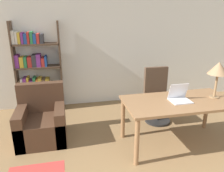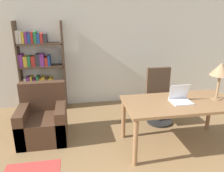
# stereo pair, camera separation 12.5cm
# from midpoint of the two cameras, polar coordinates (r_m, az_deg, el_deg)

# --- Properties ---
(wall_back) EXTENTS (8.00, 0.06, 2.70)m
(wall_back) POSITION_cam_midpoint_polar(r_m,az_deg,el_deg) (5.06, -2.73, 10.43)
(wall_back) COLOR silver
(wall_back) RESTS_ON ground_plane
(desk) EXTENTS (1.72, 0.86, 0.76)m
(desk) POSITION_cam_midpoint_polar(r_m,az_deg,el_deg) (3.58, 16.03, -5.11)
(desk) COLOR olive
(desk) RESTS_ON ground_plane
(laptop) EXTENTS (0.31, 0.26, 0.27)m
(laptop) POSITION_cam_midpoint_polar(r_m,az_deg,el_deg) (3.53, 16.26, -2.83)
(laptop) COLOR silver
(laptop) RESTS_ON desk
(table_lamp) EXTENTS (0.32, 0.32, 0.58)m
(table_lamp) POSITION_cam_midpoint_polar(r_m,az_deg,el_deg) (3.75, 25.19, 4.03)
(table_lamp) COLOR olive
(table_lamp) RESTS_ON desk
(office_chair) EXTENTS (0.49, 0.49, 1.07)m
(office_chair) POSITION_cam_midpoint_polar(r_m,az_deg,el_deg) (4.38, 10.96, -2.82)
(office_chair) COLOR black
(office_chair) RESTS_ON ground_plane
(armchair) EXTENTS (0.78, 0.75, 0.93)m
(armchair) POSITION_cam_midpoint_polar(r_m,az_deg,el_deg) (3.94, -18.69, -9.04)
(armchair) COLOR #472D1E
(armchair) RESTS_ON ground_plane
(bookshelf) EXTENTS (0.95, 0.28, 1.92)m
(bookshelf) POSITION_cam_midpoint_polar(r_m,az_deg,el_deg) (4.95, -20.15, 3.30)
(bookshelf) COLOR #4C3828
(bookshelf) RESTS_ON ground_plane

